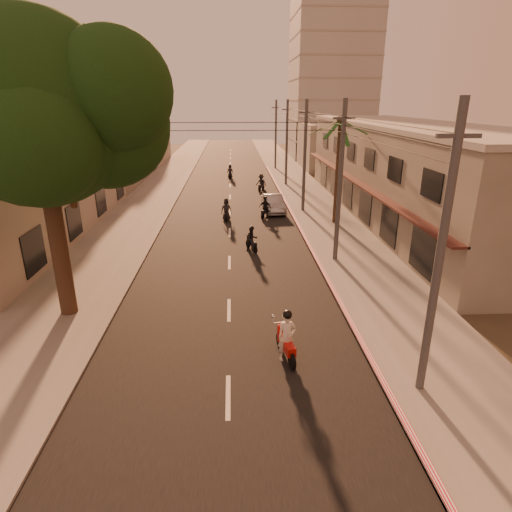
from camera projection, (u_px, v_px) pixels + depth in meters
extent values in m
plane|color=#383023|center=(229.00, 333.00, 17.33)|extent=(160.00, 160.00, 0.00)
cube|color=black|center=(230.00, 212.00, 36.10)|extent=(10.00, 140.00, 0.02)
cube|color=slate|center=(318.00, 210.00, 36.47)|extent=(5.00, 140.00, 0.12)
cube|color=slate|center=(140.00, 213.00, 35.69)|extent=(5.00, 140.00, 0.12)
cube|color=red|center=(299.00, 226.00, 31.64)|extent=(0.20, 60.00, 0.20)
cube|color=gray|center=(406.00, 173.00, 33.75)|extent=(8.00, 34.00, 7.00)
cube|color=#ACA79B|center=(412.00, 125.00, 32.50)|extent=(8.20, 34.20, 0.30)
cube|color=#3A1A17|center=(352.00, 178.00, 33.66)|extent=(0.80, 34.00, 0.12)
cube|color=#ACA79B|center=(22.00, 201.00, 28.89)|extent=(8.00, 24.00, 5.00)
cube|color=gray|center=(14.00, 162.00, 28.00)|extent=(8.20, 24.20, 0.20)
cube|color=#B7B5B2|center=(332.00, 65.00, 65.91)|extent=(12.00, 12.00, 28.00)
cylinder|color=black|center=(60.00, 250.00, 17.82)|extent=(0.70, 0.70, 6.00)
cylinder|color=black|center=(72.00, 176.00, 17.21)|extent=(1.22, 2.17, 3.04)
cylinder|color=black|center=(28.00, 174.00, 16.42)|extent=(1.31, 1.49, 2.73)
sphere|color=black|center=(36.00, 111.00, 15.94)|extent=(7.20, 7.20, 7.20)
sphere|color=black|center=(105.00, 124.00, 17.16)|extent=(5.20, 5.20, 5.20)
sphere|color=black|center=(36.00, 140.00, 14.59)|extent=(4.60, 4.60, 4.60)
sphere|color=black|center=(112.00, 91.00, 15.39)|extent=(4.40, 4.40, 4.40)
sphere|color=black|center=(86.00, 82.00, 17.88)|extent=(4.40, 4.40, 4.40)
cylinder|color=black|center=(337.00, 174.00, 31.46)|extent=(0.32, 0.32, 7.60)
sphere|color=black|center=(341.00, 120.00, 30.16)|extent=(0.60, 0.60, 0.60)
cylinder|color=#38383A|center=(439.00, 261.00, 12.36)|extent=(0.26, 0.26, 9.00)
cube|color=#38383A|center=(459.00, 136.00, 11.17)|extent=(1.20, 0.12, 0.12)
cylinder|color=#38383A|center=(340.00, 185.00, 23.62)|extent=(0.26, 0.26, 9.00)
cube|color=#38383A|center=(344.00, 118.00, 22.42)|extent=(1.20, 0.12, 0.12)
cylinder|color=#38383A|center=(305.00, 157.00, 34.88)|extent=(0.26, 0.26, 9.00)
cube|color=#38383A|center=(306.00, 112.00, 33.68)|extent=(1.20, 0.12, 0.12)
cylinder|color=#38383A|center=(287.00, 144.00, 46.14)|extent=(0.26, 0.26, 9.00)
cube|color=#38383A|center=(288.00, 109.00, 44.94)|extent=(1.20, 0.12, 0.12)
cylinder|color=#38383A|center=(276.00, 135.00, 57.40)|extent=(0.26, 0.26, 9.00)
cube|color=#38383A|center=(276.00, 108.00, 56.20)|extent=(1.20, 0.12, 0.12)
cube|color=#ACA79B|center=(331.00, 146.00, 59.25)|extent=(8.00, 14.00, 6.00)
cube|color=#ACA79B|center=(104.00, 164.00, 47.76)|extent=(8.00, 14.00, 4.40)
cube|color=#ACA79B|center=(137.00, 139.00, 64.20)|extent=(8.00, 14.00, 7.00)
cylinder|color=black|center=(280.00, 341.00, 16.17)|extent=(0.23, 0.63, 0.62)
cylinder|color=black|center=(292.00, 361.00, 14.90)|extent=(0.23, 0.63, 0.62)
cube|color=#AF120D|center=(287.00, 345.00, 15.36)|extent=(0.55, 1.26, 0.33)
cube|color=#AF120D|center=(282.00, 333.00, 15.81)|extent=(0.35, 0.17, 0.67)
cylinder|color=silver|center=(281.00, 322.00, 15.79)|extent=(0.61, 0.16, 0.04)
imported|color=beige|center=(287.00, 337.00, 15.25)|extent=(0.85, 0.71, 1.87)
sphere|color=black|center=(287.00, 315.00, 14.94)|extent=(0.33, 0.33, 0.33)
sphere|color=silver|center=(273.00, 316.00, 15.61)|extent=(0.13, 0.13, 0.13)
sphere|color=silver|center=(289.00, 314.00, 15.75)|extent=(0.13, 0.13, 0.13)
cylinder|color=black|center=(248.00, 244.00, 27.29)|extent=(0.27, 0.51, 0.51)
cylinder|color=black|center=(255.00, 249.00, 26.33)|extent=(0.27, 0.51, 0.51)
cube|color=black|center=(252.00, 243.00, 26.67)|extent=(0.60, 1.02, 0.27)
cube|color=black|center=(249.00, 239.00, 27.01)|extent=(0.29, 0.18, 0.54)
cylinder|color=silver|center=(248.00, 234.00, 26.99)|extent=(0.48, 0.22, 0.04)
imported|color=black|center=(252.00, 239.00, 26.58)|extent=(1.13, 1.08, 1.52)
sphere|color=black|center=(252.00, 228.00, 26.34)|extent=(0.27, 0.27, 0.27)
cylinder|color=black|center=(268.00, 212.00, 34.90)|extent=(0.32, 0.55, 0.56)
cylinder|color=black|center=(263.00, 216.00, 33.81)|extent=(0.32, 0.55, 0.56)
cube|color=black|center=(265.00, 211.00, 34.20)|extent=(0.70, 1.11, 0.30)
cube|color=black|center=(267.00, 208.00, 34.58)|extent=(0.31, 0.21, 0.60)
cylinder|color=silver|center=(268.00, 203.00, 34.57)|extent=(0.52, 0.26, 0.04)
imported|color=black|center=(265.00, 208.00, 34.10)|extent=(1.28, 1.13, 1.67)
sphere|color=black|center=(265.00, 198.00, 33.83)|extent=(0.30, 0.30, 0.30)
cylinder|color=black|center=(227.00, 215.00, 34.18)|extent=(0.10, 0.56, 0.56)
cylinder|color=black|center=(226.00, 219.00, 33.01)|extent=(0.10, 0.56, 0.56)
cube|color=black|center=(226.00, 214.00, 33.43)|extent=(0.29, 1.10, 0.30)
cube|color=black|center=(226.00, 210.00, 33.85)|extent=(0.30, 0.10, 0.60)
cylinder|color=silver|center=(226.00, 206.00, 33.84)|extent=(0.55, 0.04, 0.04)
imported|color=black|center=(226.00, 210.00, 33.33)|extent=(0.82, 0.54, 1.67)
sphere|color=black|center=(226.00, 200.00, 33.07)|extent=(0.30, 0.30, 0.30)
cylinder|color=black|center=(263.00, 187.00, 45.10)|extent=(0.30, 0.57, 0.57)
cylinder|color=black|center=(260.00, 189.00, 43.95)|extent=(0.30, 0.57, 0.57)
cube|color=black|center=(261.00, 186.00, 44.36)|extent=(0.68, 1.15, 0.31)
cube|color=black|center=(263.00, 183.00, 44.77)|extent=(0.32, 0.21, 0.61)
cylinder|color=silver|center=(263.00, 180.00, 44.75)|extent=(0.54, 0.24, 0.04)
imported|color=black|center=(261.00, 183.00, 44.26)|extent=(1.54, 1.39, 1.72)
sphere|color=black|center=(261.00, 175.00, 43.98)|extent=(0.31, 0.31, 0.31)
imported|color=#94969B|center=(273.00, 204.00, 36.00)|extent=(2.16, 4.54, 1.42)
cylinder|color=black|center=(230.00, 175.00, 52.39)|extent=(0.09, 0.53, 0.53)
cylinder|color=black|center=(230.00, 177.00, 51.28)|extent=(0.09, 0.53, 0.53)
cube|color=black|center=(230.00, 174.00, 51.68)|extent=(0.26, 1.04, 0.28)
cube|color=black|center=(230.00, 172.00, 52.07)|extent=(0.28, 0.09, 0.57)
cylinder|color=silver|center=(230.00, 169.00, 52.07)|extent=(0.52, 0.04, 0.04)
imported|color=black|center=(230.00, 172.00, 51.59)|extent=(0.77, 0.50, 1.58)
sphere|color=black|center=(230.00, 166.00, 51.33)|extent=(0.28, 0.28, 0.28)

